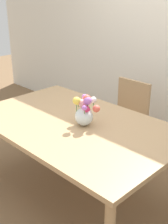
{
  "coord_description": "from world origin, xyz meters",
  "views": [
    {
      "loc": [
        1.73,
        -1.61,
        1.86
      ],
      "look_at": [
        0.1,
        0.02,
        0.88
      ],
      "focal_mm": 47.7,
      "sensor_mm": 36.0,
      "label": 1
    }
  ],
  "objects": [
    {
      "name": "dining_table",
      "position": [
        0.0,
        0.0,
        0.69
      ],
      "size": [
        1.84,
        1.15,
        0.76
      ],
      "color": "tan",
      "rests_on": "ground_plane"
    },
    {
      "name": "chair_far",
      "position": [
        -0.12,
        0.92,
        0.52
      ],
      "size": [
        0.42,
        0.42,
        0.9
      ],
      "rotation": [
        0.0,
        0.0,
        3.14
      ],
      "color": "tan",
      "rests_on": "ground_plane"
    },
    {
      "name": "flower_vase",
      "position": [
        0.1,
        0.02,
        0.89
      ],
      "size": [
        0.24,
        0.22,
        0.27
      ],
      "color": "silver",
      "rests_on": "dining_table"
    },
    {
      "name": "ground_plane",
      "position": [
        0.0,
        0.0,
        0.0
      ],
      "size": [
        12.0,
        12.0,
        0.0
      ],
      "primitive_type": "plane",
      "color": "brown"
    }
  ]
}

